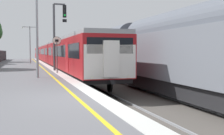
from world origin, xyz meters
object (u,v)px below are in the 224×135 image
at_px(signal_gantry, 57,29).
at_px(speed_limit_sign, 57,50).
at_px(commuter_train_at_platform, 52,53).
at_px(platform_lamp_mid, 37,21).
at_px(platform_lamp_far, 30,41).
at_px(freight_train_adjacent_track, 94,51).

xyz_separation_m(signal_gantry, speed_limit_sign, (-0.36, -2.71, -1.69)).
bearing_deg(commuter_train_at_platform, speed_limit_sign, -94.48).
relative_size(speed_limit_sign, platform_lamp_mid, 0.47).
distance_m(commuter_train_at_platform, platform_lamp_far, 6.86).
bearing_deg(platform_lamp_far, platform_lamp_mid, -90.00).
height_order(signal_gantry, platform_lamp_far, signal_gantry).
height_order(speed_limit_sign, platform_lamp_mid, platform_lamp_mid).
bearing_deg(signal_gantry, platform_lamp_mid, -107.46).
xyz_separation_m(commuter_train_at_platform, freight_train_adjacent_track, (4.00, -11.29, 0.32)).
distance_m(commuter_train_at_platform, freight_train_adjacent_track, 11.98).
bearing_deg(platform_lamp_mid, freight_train_adjacent_track, 64.56).
xyz_separation_m(speed_limit_sign, platform_lamp_far, (-1.48, 17.79, 1.26)).
relative_size(speed_limit_sign, platform_lamp_far, 0.53).
distance_m(commuter_train_at_platform, platform_lamp_mid, 26.98).
relative_size(freight_train_adjacent_track, speed_limit_sign, 19.48).
bearing_deg(platform_lamp_mid, platform_lamp_far, 90.00).
bearing_deg(signal_gantry, commuter_train_at_platform, 85.92).
relative_size(commuter_train_at_platform, signal_gantry, 11.33).
distance_m(freight_train_adjacent_track, platform_lamp_far, 9.28).
height_order(commuter_train_at_platform, freight_train_adjacent_track, freight_train_adjacent_track).
xyz_separation_m(commuter_train_at_platform, platform_lamp_mid, (-3.33, -26.70, 2.03)).
relative_size(platform_lamp_mid, platform_lamp_far, 1.14).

